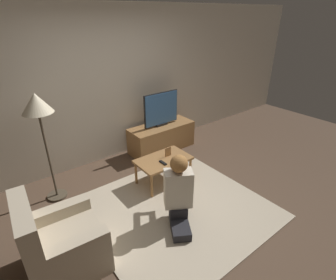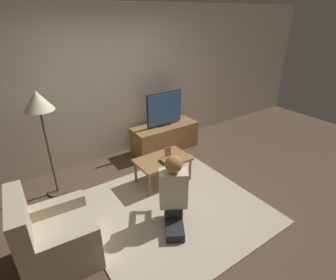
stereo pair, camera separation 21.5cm
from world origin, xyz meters
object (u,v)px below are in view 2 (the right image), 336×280
at_px(coffee_table, 163,161).
at_px(floor_lamp, 39,108).
at_px(armchair, 54,240).
at_px(person_kneeling, 173,190).
at_px(tv, 164,109).

bearing_deg(coffee_table, floor_lamp, 155.34).
relative_size(coffee_table, armchair, 0.91).
bearing_deg(person_kneeling, tv, -89.95).
relative_size(armchair, person_kneeling, 0.94).
bearing_deg(tv, person_kneeling, -120.78).
distance_m(armchair, person_kneeling, 1.40).
relative_size(tv, person_kneeling, 0.77).
height_order(tv, person_kneeling, tv).
distance_m(coffee_table, floor_lamp, 1.86).
height_order(tv, coffee_table, tv).
height_order(armchair, person_kneeling, person_kneeling).
xyz_separation_m(coffee_table, person_kneeling, (-0.39, -0.81, 0.13)).
bearing_deg(floor_lamp, person_kneeling, -54.22).
bearing_deg(tv, floor_lamp, -173.12).
xyz_separation_m(tv, floor_lamp, (-2.10, -0.25, 0.50)).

